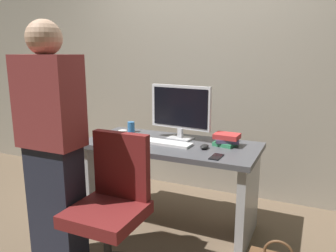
{
  "coord_description": "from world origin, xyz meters",
  "views": [
    {
      "loc": [
        1.06,
        -2.38,
        1.44
      ],
      "look_at": [
        0.0,
        -0.05,
        0.87
      ],
      "focal_mm": 35.59,
      "sensor_mm": 36.0,
      "label": 1
    }
  ],
  "objects": [
    {
      "name": "ground_plane",
      "position": [
        0.0,
        0.0,
        0.0
      ],
      "size": [
        9.0,
        9.0,
        0.0
      ],
      "primitive_type": "plane",
      "color": "brown"
    },
    {
      "name": "wall_back",
      "position": [
        0.0,
        0.9,
        1.5
      ],
      "size": [
        6.4,
        0.1,
        3.0
      ],
      "primitive_type": "cube",
      "color": "#9E9384",
      "rests_on": "ground"
    },
    {
      "name": "desk",
      "position": [
        0.0,
        0.0,
        0.5
      ],
      "size": [
        1.41,
        0.66,
        0.72
      ],
      "color": "#4C4C51",
      "rests_on": "ground"
    },
    {
      "name": "office_chair",
      "position": [
        -0.07,
        -0.76,
        0.43
      ],
      "size": [
        0.52,
        0.52,
        0.94
      ],
      "color": "black",
      "rests_on": "ground"
    },
    {
      "name": "person_at_desk",
      "position": [
        -0.48,
        -0.81,
        0.84
      ],
      "size": [
        0.4,
        0.24,
        1.64
      ],
      "color": "#262838",
      "rests_on": "ground"
    },
    {
      "name": "monitor",
      "position": [
        0.03,
        0.13,
        0.98
      ],
      "size": [
        0.54,
        0.16,
        0.46
      ],
      "color": "silver",
      "rests_on": "desk"
    },
    {
      "name": "keyboard",
      "position": [
        -0.02,
        -0.05,
        0.73
      ],
      "size": [
        0.44,
        0.15,
        0.02
      ],
      "primitive_type": "cube",
      "rotation": [
        0.0,
        0.0,
        -0.05
      ],
      "color": "white",
      "rests_on": "desk"
    },
    {
      "name": "mouse",
      "position": [
        0.3,
        -0.05,
        0.74
      ],
      "size": [
        0.06,
        0.1,
        0.03
      ],
      "primitive_type": "ellipsoid",
      "color": "black",
      "rests_on": "desk"
    },
    {
      "name": "cup_near_keyboard",
      "position": [
        -0.35,
        -0.16,
        0.78
      ],
      "size": [
        0.07,
        0.07,
        0.1
      ],
      "primitive_type": "cylinder",
      "color": "white",
      "rests_on": "desk"
    },
    {
      "name": "cup_by_monitor",
      "position": [
        -0.48,
        0.19,
        0.77
      ],
      "size": [
        0.06,
        0.06,
        0.1
      ],
      "primitive_type": "cylinder",
      "color": "#3372B2",
      "rests_on": "desk"
    },
    {
      "name": "book_stack",
      "position": [
        0.44,
        0.11,
        0.77
      ],
      "size": [
        0.21,
        0.18,
        0.1
      ],
      "color": "#338C59",
      "rests_on": "desk"
    },
    {
      "name": "cell_phone",
      "position": [
        0.45,
        -0.22,
        0.73
      ],
      "size": [
        0.08,
        0.15,
        0.01
      ],
      "primitive_type": "cube",
      "rotation": [
        0.0,
        0.0,
        -0.04
      ],
      "color": "black",
      "rests_on": "desk"
    }
  ]
}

